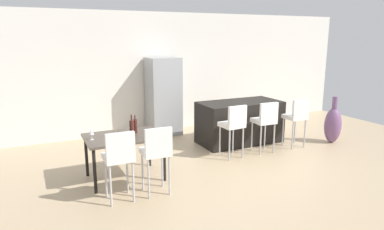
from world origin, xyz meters
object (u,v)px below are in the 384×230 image
Objects in this scene: wine_bottle_corner at (132,127)px; wine_bottle_right at (135,126)px; bar_chair_left at (234,123)px; floor_vase at (333,125)px; dining_table at (124,140)px; refrigerator at (163,96)px; bar_chair_right at (297,115)px; wine_glass_left at (92,132)px; kitchen_island at (240,122)px; bar_chair_middle at (265,119)px; dining_chair_near at (119,155)px; wine_glass_middle at (153,131)px; dining_chair_far at (156,150)px.

wine_bottle_corner reaches higher than wine_bottle_right.
floor_vase is at bearing -2.06° from bar_chair_left.
refrigerator is (1.58, 2.31, 0.25)m from dining_table.
bar_chair_right is 6.03× the size of wine_glass_left.
bar_chair_right is at bearing -0.01° from bar_chair_left.
bar_chair_left reaches higher than wine_glass_left.
bar_chair_left is at bearing 3.56° from wine_bottle_corner.
bar_chair_middle is (0.07, -0.83, 0.24)m from kitchen_island.
dining_chair_near is at bearing -164.42° from bar_chair_middle.
dining_chair_near is 0.81m from wine_glass_middle.
dining_chair_near is 3.63m from refrigerator.
kitchen_island is at bearing 15.56° from wine_glass_left.
bar_chair_left is at bearing 0.69° from wine_bottle_right.
bar_chair_middle is at bearing -85.37° from kitchen_island.
wine_glass_left is (-0.64, 0.02, -0.01)m from wine_bottle_corner.
dining_chair_far is 0.48m from wine_glass_middle.
wine_bottle_corner reaches higher than floor_vase.
dining_chair_far is 0.88m from wine_bottle_right.
bar_chair_middle is 2.60m from refrigerator.
bar_chair_right is at bearing -45.96° from refrigerator.
kitchen_island is at bearing 17.87° from dining_table.
dining_table is at bearing -178.62° from bar_chair_right.
wine_glass_middle is (0.38, -0.36, 0.20)m from dining_table.
kitchen_island is at bearing -47.76° from refrigerator.
bar_chair_middle is at bearing -59.04° from refrigerator.
dining_chair_far is at bearing -165.55° from bar_chair_right.
bar_chair_right is at bearing 1.38° from dining_table.
dining_chair_far is at bearing -161.36° from bar_chair_middle.
wine_glass_middle is (-3.35, -0.45, 0.17)m from bar_chair_right.
bar_chair_middle and dining_chair_far have the same top height.
dining_table is 0.85m from dining_chair_near.
wine_bottle_corner is (-2.72, -0.95, 0.41)m from kitchen_island.
bar_chair_left reaches higher than wine_glass_middle.
dining_table is at bearing -162.95° from wine_bottle_right.
kitchen_island is at bearing 33.75° from dining_chair_far.
bar_chair_left is 6.03× the size of wine_glass_middle.
bar_chair_left is 3.45× the size of wine_bottle_right.
dining_chair_far is (0.28, -0.80, 0.03)m from dining_table.
bar_chair_middle reaches higher than wine_bottle_right.
wine_bottle_corner is at bearing -15.84° from dining_table.
floor_vase is at bearing 9.11° from dining_chair_near.
bar_chair_middle is 0.57× the size of refrigerator.
dining_table is 7.08× the size of wine_glass_left.
dining_chair_near is at bearing -159.97° from bar_chair_left.
dining_chair_near is at bearing -167.48° from bar_chair_right.
wine_glass_middle is (0.89, -0.35, 0.00)m from wine_glass_left.
dining_table is 0.54m from wine_glass_left.
refrigerator is at bearing 58.30° from wine_bottle_corner.
wine_bottle_corner reaches higher than bar_chair_middle.
wine_glass_middle reaches higher than dining_table.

